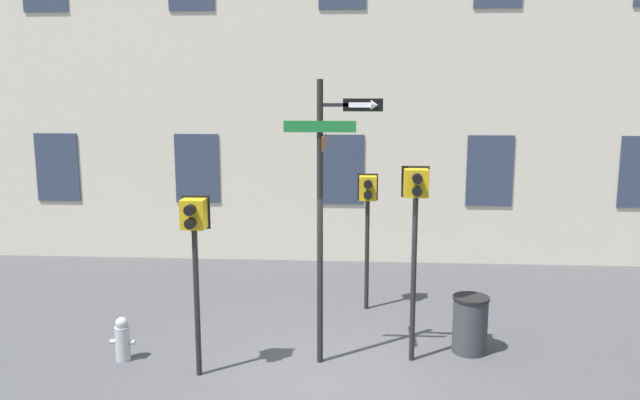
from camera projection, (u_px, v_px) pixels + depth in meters
ground_plane at (326, 380)px, 8.82m from camera, size 60.00×60.00×0.00m
street_sign_pole at (325, 199)px, 8.98m from camera, size 1.39×0.89×4.20m
pedestrian_signal_left at (194, 236)px, 8.62m from camera, size 0.39×0.40×2.60m
pedestrian_signal_right at (415, 209)px, 9.07m from camera, size 0.41×0.40×2.95m
pedestrian_signal_across at (368, 204)px, 11.37m from camera, size 0.37×0.40×2.54m
fire_hydrant at (123, 339)px, 9.42m from camera, size 0.38×0.22×0.68m
trash_bin at (470, 324)px, 9.69m from camera, size 0.57×0.57×0.90m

